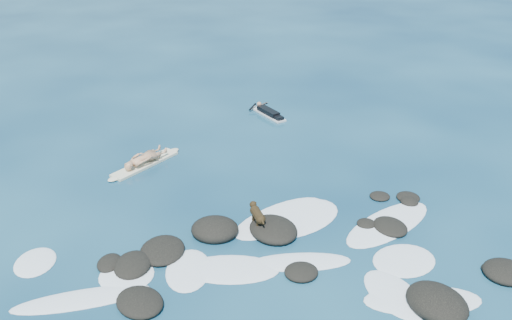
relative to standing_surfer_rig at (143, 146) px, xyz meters
name	(u,v)px	position (x,y,z in m)	size (l,w,h in m)	color
ground	(262,250)	(2.17, -6.80, -0.80)	(160.00, 160.00, 0.00)	#0A2642
reef_rocks	(267,285)	(1.64, -8.48, -0.69)	(12.81, 8.19, 0.62)	black
breaking_foam	(263,261)	(1.98, -7.34, -0.79)	(13.73, 7.46, 0.12)	white
standing_surfer_rig	(143,146)	(0.00, 0.00, 0.00)	(3.20, 2.16, 2.03)	beige
paddling_surfer_rig	(268,112)	(6.34, 3.16, -0.66)	(1.20, 2.45, 0.42)	silver
dog	(257,214)	(2.44, -5.65, -0.28)	(0.34, 1.24, 0.78)	black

